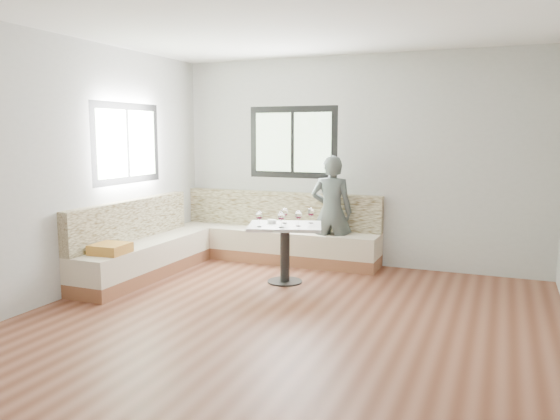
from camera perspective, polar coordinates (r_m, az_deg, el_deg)
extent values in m
cube|color=brown|center=(5.33, 0.67, -11.43)|extent=(5.00, 5.00, 0.01)
cube|color=white|center=(5.13, 0.72, 19.55)|extent=(5.00, 5.00, 0.01)
cube|color=#B7B7B2|center=(7.42, 7.89, 5.05)|extent=(5.00, 0.01, 2.80)
cube|color=#B7B7B2|center=(2.88, -18.05, 0.16)|extent=(5.00, 0.01, 2.80)
cube|color=#B7B7B2|center=(6.40, -20.64, 4.15)|extent=(0.01, 5.00, 2.80)
cube|color=black|center=(7.67, 1.34, 7.09)|extent=(1.30, 0.02, 1.00)
cube|color=black|center=(7.07, -15.68, 6.71)|extent=(0.02, 1.30, 1.00)
cube|color=brown|center=(7.67, -0.46, -4.75)|extent=(2.90, 0.55, 0.16)
cube|color=beige|center=(7.63, -0.46, -3.10)|extent=(2.90, 0.55, 0.29)
cube|color=beige|center=(7.75, 0.13, 0.04)|extent=(2.90, 0.14, 0.50)
cube|color=brown|center=(7.05, -13.87, -6.13)|extent=(0.55, 2.25, 0.16)
cube|color=beige|center=(7.00, -13.93, -4.35)|extent=(0.55, 2.25, 0.29)
cube|color=beige|center=(7.05, -15.38, -1.04)|extent=(0.14, 2.25, 0.50)
cube|color=#C06928|center=(6.35, -17.32, -3.88)|extent=(0.39, 0.39, 0.11)
cylinder|color=black|center=(6.61, 0.51, -7.47)|extent=(0.42, 0.42, 0.02)
cylinder|color=black|center=(6.53, 0.52, -4.74)|extent=(0.11, 0.11, 0.66)
cube|color=silver|center=(6.46, 0.52, -1.71)|extent=(1.02, 0.90, 0.04)
imported|color=#454D4A|center=(7.23, 5.40, -0.19)|extent=(0.59, 0.44, 1.49)
cylinder|color=white|center=(6.56, -0.86, -1.21)|extent=(0.11, 0.11, 0.04)
sphere|color=black|center=(6.56, -0.70, -1.10)|extent=(0.02, 0.02, 0.02)
sphere|color=black|center=(6.57, -0.94, -1.08)|extent=(0.02, 0.02, 0.02)
sphere|color=black|center=(6.54, -0.90, -1.12)|extent=(0.02, 0.02, 0.02)
cylinder|color=white|center=(6.31, -2.19, -1.76)|extent=(0.06, 0.06, 0.01)
cylinder|color=white|center=(6.30, -2.19, -1.37)|extent=(0.01, 0.01, 0.08)
ellipsoid|color=white|center=(6.28, -2.20, -0.56)|extent=(0.08, 0.08, 0.10)
cylinder|color=#4B0414|center=(6.29, -2.20, -0.78)|extent=(0.06, 0.06, 0.02)
cylinder|color=white|center=(6.25, 0.13, -1.84)|extent=(0.06, 0.06, 0.01)
cylinder|color=white|center=(6.24, 0.13, -1.45)|extent=(0.01, 0.01, 0.08)
ellipsoid|color=white|center=(6.23, 0.13, -0.63)|extent=(0.08, 0.08, 0.10)
cylinder|color=#4B0414|center=(6.23, 0.13, -0.86)|extent=(0.06, 0.06, 0.02)
cylinder|color=white|center=(6.35, 1.93, -1.68)|extent=(0.06, 0.06, 0.01)
cylinder|color=white|center=(6.34, 1.94, -1.30)|extent=(0.01, 0.01, 0.08)
ellipsoid|color=white|center=(6.33, 1.94, -0.50)|extent=(0.08, 0.08, 0.10)
cylinder|color=#4B0414|center=(6.33, 1.94, -0.72)|extent=(0.06, 0.06, 0.02)
cylinder|color=white|center=(6.56, 0.49, -1.37)|extent=(0.06, 0.06, 0.01)
cylinder|color=white|center=(6.55, 0.49, -1.00)|extent=(0.01, 0.01, 0.08)
ellipsoid|color=white|center=(6.54, 0.49, -0.22)|extent=(0.08, 0.08, 0.10)
cylinder|color=#4B0414|center=(6.54, 0.49, -0.43)|extent=(0.06, 0.06, 0.02)
cylinder|color=white|center=(6.57, 3.24, -1.37)|extent=(0.06, 0.06, 0.01)
cylinder|color=white|center=(6.56, 3.24, -1.00)|extent=(0.01, 0.01, 0.08)
ellipsoid|color=white|center=(6.55, 3.25, -0.22)|extent=(0.08, 0.08, 0.10)
cylinder|color=#4B0414|center=(6.55, 3.25, -0.43)|extent=(0.06, 0.06, 0.02)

